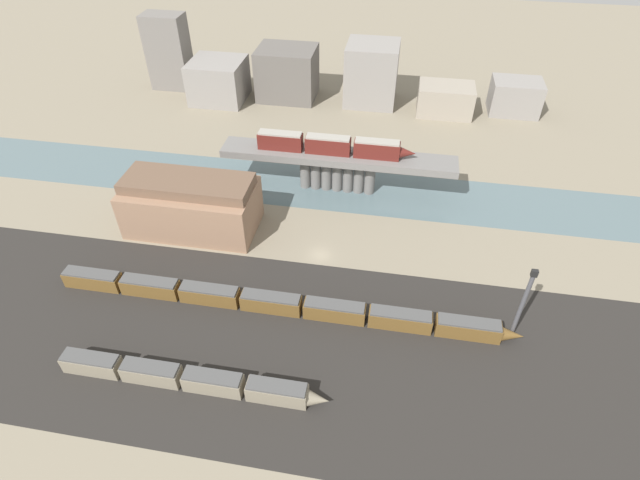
% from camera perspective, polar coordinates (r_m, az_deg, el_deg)
% --- Properties ---
extents(ground_plane, '(400.00, 400.00, 0.00)m').
position_cam_1_polar(ground_plane, '(102.79, -0.01, -1.71)').
color(ground_plane, gray).
extents(railbed_yard, '(280.00, 42.00, 0.01)m').
position_cam_1_polar(railbed_yard, '(86.83, -2.78, -12.24)').
color(railbed_yard, '#282623').
rests_on(railbed_yard, ground).
extents(river_water, '(320.00, 18.09, 0.01)m').
position_cam_1_polar(river_water, '(121.60, 1.95, 5.86)').
color(river_water, slate).
rests_on(river_water, ground).
extents(bridge, '(54.51, 7.28, 9.85)m').
position_cam_1_polar(bridge, '(117.59, 2.03, 8.80)').
color(bridge, slate).
rests_on(bridge, ground).
extents(train_on_bridge, '(36.18, 2.89, 4.12)m').
position_cam_1_polar(train_on_bridge, '(115.42, 1.48, 10.77)').
color(train_on_bridge, '#5B1E19').
rests_on(train_on_bridge, bridge).
extents(train_yard_near, '(43.49, 2.83, 3.43)m').
position_cam_1_polar(train_yard_near, '(83.75, -14.69, -15.07)').
color(train_yard_near, gray).
rests_on(train_yard_near, ground).
extents(train_yard_mid, '(84.73, 2.85, 3.48)m').
position_cam_1_polar(train_yard_mid, '(91.27, -4.77, -7.23)').
color(train_yard_mid, brown).
rests_on(train_yard_mid, ground).
extents(warehouse_building, '(27.42, 14.14, 12.31)m').
position_cam_1_polar(warehouse_building, '(109.98, -14.49, 3.96)').
color(warehouse_building, '#937056').
rests_on(warehouse_building, ground).
extents(signal_tower, '(1.00, 0.72, 15.82)m').
position_cam_1_polar(signal_tower, '(88.59, 22.12, -6.84)').
color(signal_tower, '#4C4C51').
rests_on(signal_tower, ground).
extents(city_block_far_left, '(12.66, 8.02, 23.03)m').
position_cam_1_polar(city_block_far_left, '(176.85, -16.92, 19.88)').
color(city_block_far_left, slate).
rests_on(city_block_far_left, ground).
extents(city_block_left, '(16.19, 15.47, 12.29)m').
position_cam_1_polar(city_block_left, '(165.99, -11.53, 17.43)').
color(city_block_left, gray).
rests_on(city_block_left, ground).
extents(city_block_center, '(17.82, 14.54, 15.37)m').
position_cam_1_polar(city_block_center, '(164.51, -3.76, 18.49)').
color(city_block_center, '#605B56').
rests_on(city_block_center, ground).
extents(city_block_right, '(15.50, 14.84, 17.95)m').
position_cam_1_polar(city_block_right, '(161.29, 5.91, 18.41)').
color(city_block_right, gray).
rests_on(city_block_right, ground).
extents(city_block_far_right, '(16.26, 11.04, 8.63)m').
position_cam_1_polar(city_block_far_right, '(159.33, 14.12, 15.32)').
color(city_block_far_right, gray).
rests_on(city_block_far_right, ground).
extents(city_block_tall, '(14.41, 10.58, 9.77)m').
position_cam_1_polar(city_block_tall, '(165.86, 21.40, 15.01)').
color(city_block_tall, gray).
rests_on(city_block_tall, ground).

